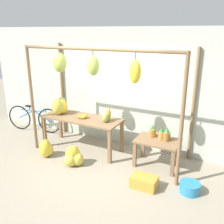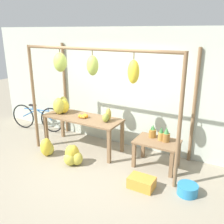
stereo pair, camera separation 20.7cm
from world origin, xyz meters
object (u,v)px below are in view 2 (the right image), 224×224
Objects in this scene: fruit_crate_white at (142,183)px; papaya_pile at (107,116)px; pineapple_cluster at (159,134)px; parked_bicycle at (37,118)px; blue_bucket at (188,189)px; orange_pile at (84,116)px; banana_pile_on_table at (61,106)px; banana_pile_ground_left at (47,148)px; banana_pile_ground_right at (73,156)px.

papaya_pile is at bearing 145.56° from fruit_crate_white.
fruit_crate_white is at bearing -87.85° from pineapple_cluster.
papaya_pile is (-1.17, -0.10, 0.22)m from pineapple_cluster.
parked_bicycle is 5.32× the size of papaya_pile.
blue_bucket is (0.81, -0.71, -0.61)m from pineapple_cluster.
orange_pile is at bearing -10.63° from parked_bicycle.
parked_bicycle is at bearing 164.53° from banana_pile_on_table.
papaya_pile is at bearing 31.82° from banana_pile_ground_left.
banana_pile_on_table is 0.99× the size of pineapple_cluster.
orange_pile is 0.71× the size of papaya_pile.
parked_bicycle reaches higher than banana_pile_ground_right.
blue_bucket is at bearing -17.21° from papaya_pile.
pineapple_cluster is 1.19m from papaya_pile.
banana_pile_on_table reaches higher than banana_pile_ground_left.
banana_pile_ground_right is at bearing -176.14° from blue_bucket.
papaya_pile reaches higher than fruit_crate_white.
blue_bucket is 1.15× the size of papaya_pile.
banana_pile_on_table is at bearing 162.47° from fruit_crate_white.
parked_bicycle is 2.54m from papaya_pile.
banana_pile_ground_right reaches higher than blue_bucket.
papaya_pile is at bearing 6.69° from orange_pile.
papaya_pile is (-1.98, 0.61, 0.83)m from blue_bucket.
fruit_crate_white reaches higher than blue_bucket.
banana_pile_on_table reaches higher than parked_bicycle.
banana_pile_ground_right is at bearing 178.05° from fruit_crate_white.
fruit_crate_white is (1.60, -0.05, -0.09)m from banana_pile_ground_right.
banana_pile_ground_left is (-0.58, -0.65, -0.66)m from orange_pile.
parked_bicycle reaches higher than blue_bucket.
banana_pile_on_table is 2.06× the size of orange_pile.
pineapple_cluster is 1.86m from banana_pile_ground_right.
pineapple_cluster reaches higher than banana_pile_ground_left.
pineapple_cluster reaches higher than fruit_crate_white.
pineapple_cluster is at bearing 19.41° from banana_pile_ground_left.
orange_pile is 0.59m from papaya_pile.
banana_pile_ground_right is 1.60m from fruit_crate_white.
orange_pile is at bearing -174.49° from pineapple_cluster.
fruit_crate_white is at bearing -2.56° from banana_pile_ground_left.
fruit_crate_white is (2.47, -0.78, -0.88)m from banana_pile_on_table.
orange_pile reaches higher than banana_pile_ground_right.
blue_bucket is at bearing -11.43° from parked_bicycle.
orange_pile is 1.97m from parked_bicycle.
orange_pile is 2.72m from blue_bucket.
banana_pile_on_table is 1.10× the size of banana_pile_ground_left.
pineapple_cluster is at bearing 138.51° from blue_bucket.
parked_bicycle is (-3.67, 1.11, 0.26)m from fruit_crate_white.
banana_pile_ground_left is 2.37m from fruit_crate_white.
orange_pile is at bearing 48.32° from banana_pile_ground_left.
banana_pile_on_table is 1.05m from banana_pile_ground_left.
orange_pile is at bearing -1.77° from banana_pile_on_table.
fruit_crate_white is at bearing -34.44° from papaya_pile.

